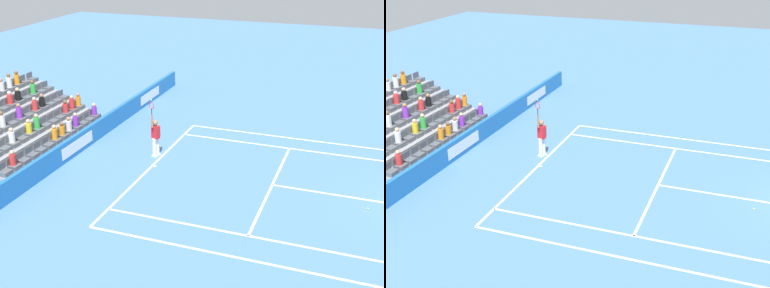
# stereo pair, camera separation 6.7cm
# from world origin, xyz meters

# --- Properties ---
(line_baseline) EXTENTS (10.97, 0.10, 0.01)m
(line_baseline) POSITION_xyz_m (0.00, -11.89, 0.00)
(line_baseline) COLOR white
(line_baseline) RESTS_ON ground
(line_service) EXTENTS (8.23, 0.10, 0.01)m
(line_service) POSITION_xyz_m (0.00, -6.40, 0.00)
(line_service) COLOR white
(line_service) RESTS_ON ground
(line_centre_service) EXTENTS (0.10, 6.40, 0.01)m
(line_centre_service) POSITION_xyz_m (0.00, -3.20, 0.00)
(line_centre_service) COLOR white
(line_centre_service) RESTS_ON ground
(line_singles_sideline_left) EXTENTS (0.10, 11.89, 0.01)m
(line_singles_sideline_left) POSITION_xyz_m (4.12, -5.95, 0.00)
(line_singles_sideline_left) COLOR white
(line_singles_sideline_left) RESTS_ON ground
(line_singles_sideline_right) EXTENTS (0.10, 11.89, 0.01)m
(line_singles_sideline_right) POSITION_xyz_m (-4.12, -5.95, 0.00)
(line_singles_sideline_right) COLOR white
(line_singles_sideline_right) RESTS_ON ground
(line_doubles_sideline_left) EXTENTS (0.10, 11.89, 0.01)m
(line_doubles_sideline_left) POSITION_xyz_m (5.49, -5.95, 0.00)
(line_doubles_sideline_left) COLOR white
(line_doubles_sideline_left) RESTS_ON ground
(line_doubles_sideline_right) EXTENTS (0.10, 11.89, 0.01)m
(line_doubles_sideline_right) POSITION_xyz_m (-5.49, -5.95, 0.00)
(line_doubles_sideline_right) COLOR white
(line_doubles_sideline_right) RESTS_ON ground
(line_centre_mark) EXTENTS (0.10, 0.20, 0.01)m
(line_centre_mark) POSITION_xyz_m (0.00, -11.79, 0.00)
(line_centre_mark) COLOR white
(line_centre_mark) RESTS_ON ground
(sponsor_barrier) EXTENTS (24.91, 0.22, 0.96)m
(sponsor_barrier) POSITION_xyz_m (0.00, -15.82, 0.48)
(sponsor_barrier) COLOR #1E66AD
(sponsor_barrier) RESTS_ON ground
(tennis_player) EXTENTS (0.51, 0.42, 2.85)m
(tennis_player) POSITION_xyz_m (-1.10, -12.18, 0.99)
(tennis_player) COLOR white
(tennis_player) RESTS_ON ground
(stadium_stand) EXTENTS (8.06, 4.75, 3.05)m
(stadium_stand) POSITION_xyz_m (-0.00, -19.38, 0.84)
(stadium_stand) COLOR gray
(stadium_stand) RESTS_ON ground
(loose_tennis_ball) EXTENTS (0.07, 0.07, 0.07)m
(loose_tennis_ball) POSITION_xyz_m (0.77, -2.56, 0.03)
(loose_tennis_ball) COLOR #D1E533
(loose_tennis_ball) RESTS_ON ground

